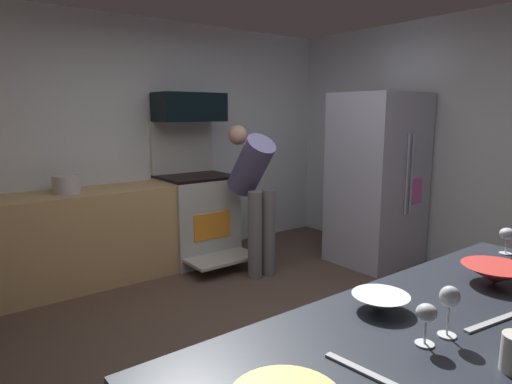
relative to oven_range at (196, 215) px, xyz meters
The scene contains 16 objects.
ground_plane 2.09m from the oven_range, 104.22° to the right, with size 5.20×4.80×0.02m, color brown.
wall_back 1.01m from the oven_range, 143.09° to the left, with size 5.20×0.12×2.60m, color silver.
wall_right 2.94m from the oven_range, 43.91° to the right, with size 0.12×4.80×2.60m, color silver.
lower_cabinet_run 1.40m from the oven_range, behind, with size 2.40×0.60×0.90m, color tan.
oven_range is the anchor object (origin of this frame).
microwave 1.18m from the oven_range, 90.00° to the left, with size 0.74×0.38×0.31m, color black.
refrigerator 2.01m from the oven_range, 38.95° to the right, with size 0.85×0.79×1.83m.
person_cook 0.85m from the oven_range, 70.89° to the right, with size 0.31×0.62×1.50m.
mixing_bowl_large 3.46m from the oven_range, 97.86° to the right, with size 0.28×0.28×0.08m, color red.
mixing_bowl_small 3.46m from the oven_range, 108.32° to the right, with size 0.21×0.21×0.06m, color white.
wine_glass_near 3.74m from the oven_range, 108.63° to the right, with size 0.07×0.07×0.14m.
wine_glass_mid 3.28m from the oven_range, 90.34° to the right, with size 0.08×0.08×0.14m.
wine_glass_far 3.72m from the oven_range, 106.97° to the right, with size 0.07×0.07×0.17m.
knife_chef 3.80m from the oven_range, 112.66° to the right, with size 0.25×0.02×0.01m, color #B7BABF.
knife_paring 3.69m from the oven_range, 103.47° to the right, with size 0.30×0.02×0.01m, color #B7BABF.
stock_pot 1.42m from the oven_range, behind, with size 0.25×0.25×0.16m, color #BCB9C4.
Camera 1 is at (-1.90, -2.25, 1.62)m, focal length 31.19 mm.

